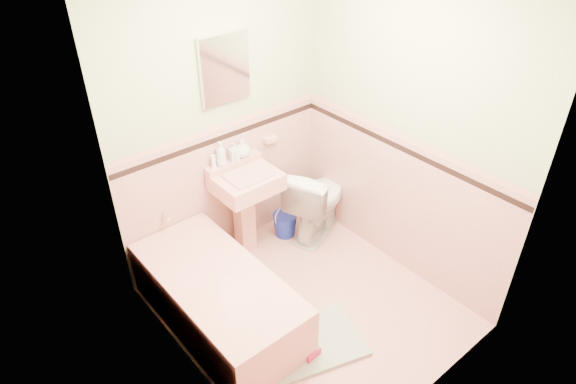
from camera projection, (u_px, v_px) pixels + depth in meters
floor at (308, 306)px, 4.11m from camera, size 2.20×2.20×0.00m
wall_back at (221, 122)px, 4.11m from camera, size 2.50×0.00×2.50m
wall_front at (448, 261)px, 2.71m from camera, size 2.50×0.00×2.50m
wall_left at (182, 237)px, 2.88m from camera, size 0.00×2.50×2.50m
wall_right at (406, 134)px, 3.94m from camera, size 0.00×2.50×2.50m
wainscot_back at (228, 189)px, 4.46m from camera, size 2.00×0.00×2.00m
wainscot_front at (428, 339)px, 3.08m from camera, size 2.00×0.00×2.00m
wainscot_left at (196, 315)px, 3.25m from camera, size 0.00×2.20×2.20m
wainscot_right at (395, 202)px, 4.30m from camera, size 0.00×2.20×2.20m
accent_back at (224, 137)px, 4.17m from camera, size 2.00×0.00×2.00m
accent_front at (442, 277)px, 2.80m from camera, size 2.00×0.00×2.00m
accent_left at (188, 253)px, 2.96m from camera, size 0.00×2.20×2.20m
accent_right at (402, 149)px, 4.01m from camera, size 0.00×2.20×2.20m
cap_back at (223, 126)px, 4.11m from camera, size 2.00×0.00×2.00m
cap_front at (445, 263)px, 2.74m from camera, size 2.00×0.00×2.00m
cap_left at (186, 240)px, 2.90m from camera, size 0.00×2.20×2.20m
cap_right at (404, 138)px, 3.95m from camera, size 0.00×2.20×2.20m
bathtub at (219, 301)px, 3.86m from camera, size 0.70×1.50×0.45m
tub_faucet at (166, 215)px, 4.09m from camera, size 0.04×0.12×0.04m
sink at (248, 215)px, 4.45m from camera, size 0.53×0.48×0.84m
sink_faucet at (236, 157)px, 4.24m from camera, size 0.02×0.02×0.10m
medicine_cabinet at (225, 69)px, 3.86m from camera, size 0.43×0.04×0.54m
soap_dish at (270, 139)px, 4.50m from camera, size 0.12×0.07×0.04m
soap_bottle_left at (221, 154)px, 4.17m from camera, size 0.10×0.10×0.22m
soap_bottle_mid at (234, 151)px, 4.25m from camera, size 0.08×0.08×0.16m
soap_bottle_right at (242, 148)px, 4.30m from camera, size 0.17×0.17×0.17m
tube at (214, 162)px, 4.16m from camera, size 0.04×0.04×0.12m
toilet at (317, 200)px, 4.72m from camera, size 0.83×0.66×0.74m
bucket at (285, 224)px, 4.83m from camera, size 0.27×0.27×0.23m
bath_mat at (307, 343)px, 3.78m from camera, size 0.94×0.77×0.03m
shoe at (312, 353)px, 3.65m from camera, size 0.14×0.08×0.05m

